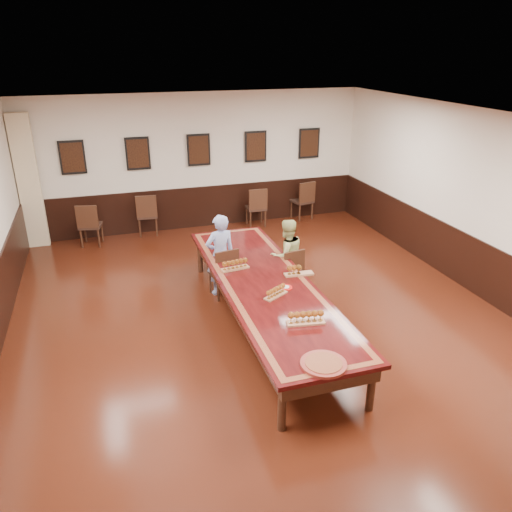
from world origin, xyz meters
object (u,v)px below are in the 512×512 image
object	(u,v)px
chair_woman	(289,270)
spare_chair_d	(302,200)
person_woman	(286,256)
conference_table	(266,291)
carved_platter	(324,364)
spare_chair_b	(147,214)
person_man	(220,255)
chair_man	(223,271)
spare_chair_c	(256,207)
spare_chair_a	(90,224)

from	to	relation	value
chair_woman	spare_chair_d	bearing A→B (deg)	-125.48
person_woman	conference_table	size ratio (longest dim) A/B	0.27
person_woman	carved_platter	size ratio (longest dim) A/B	2.18
person_woman	spare_chair_b	bearing A→B (deg)	-70.83
chair_woman	conference_table	size ratio (longest dim) A/B	0.17
person_man	conference_table	size ratio (longest dim) A/B	0.30
spare_chair_d	person_woman	distance (m)	4.15
conference_table	chair_man	bearing A→B (deg)	107.94
person_woman	conference_table	xyz separation A→B (m)	(-0.75, -1.06, -0.07)
chair_woman	chair_man	bearing A→B (deg)	-21.26
spare_chair_b	carved_platter	xyz separation A→B (m)	(1.26, -7.07, 0.27)
spare_chair_c	spare_chair_d	size ratio (longest dim) A/B	0.98
spare_chair_d	carved_platter	world-z (taller)	spare_chair_d
chair_woman	spare_chair_c	xyz separation A→B (m)	(0.54, 3.64, 0.05)
conference_table	carved_platter	bearing A→B (deg)	-91.43
spare_chair_b	person_woman	xyz separation A→B (m)	(2.07, -3.74, 0.18)
spare_chair_c	carved_platter	bearing A→B (deg)	81.33
carved_platter	spare_chair_a	bearing A→B (deg)	110.69
spare_chair_d	carved_platter	bearing A→B (deg)	57.21
person_man	chair_man	bearing A→B (deg)	90.00
spare_chair_c	person_woman	bearing A→B (deg)	83.68
carved_platter	person_woman	bearing A→B (deg)	76.36
carved_platter	spare_chair_b	bearing A→B (deg)	100.14
spare_chair_c	person_man	size ratio (longest dim) A/B	0.66
spare_chair_d	chair_man	bearing A→B (deg)	37.94
spare_chair_a	carved_platter	size ratio (longest dim) A/B	1.57
spare_chair_c	carved_platter	size ratio (longest dim) A/B	1.57
spare_chair_d	spare_chair_b	bearing A→B (deg)	-12.56
spare_chair_a	spare_chair_d	bearing A→B (deg)	-164.45
person_woman	carved_platter	distance (m)	3.43
spare_chair_a	person_man	bearing A→B (deg)	136.98
spare_chair_c	chair_woman	bearing A→B (deg)	84.14
spare_chair_b	spare_chair_c	bearing A→B (deg)	-178.17
person_man	spare_chair_c	bearing A→B (deg)	-126.73
chair_man	spare_chair_d	distance (m)	4.66
spare_chair_d	conference_table	size ratio (longest dim) A/B	0.20
chair_woman	person_man	world-z (taller)	person_man
spare_chair_a	spare_chair_d	world-z (taller)	spare_chair_d
chair_woman	conference_table	xyz separation A→B (m)	(-0.77, -0.97, 0.18)
person_woman	spare_chair_a	bearing A→B (deg)	-55.32
person_man	spare_chair_b	bearing A→B (deg)	-84.78
spare_chair_d	spare_chair_c	bearing A→B (deg)	-4.96
spare_chair_c	carved_platter	world-z (taller)	spare_chair_c
spare_chair_a	spare_chair_c	world-z (taller)	spare_chair_a
spare_chair_a	spare_chair_c	bearing A→B (deg)	-165.76
spare_chair_a	person_man	distance (m)	3.87
spare_chair_b	person_man	xyz separation A→B (m)	(0.91, -3.50, 0.25)
person_man	person_woman	xyz separation A→B (m)	(1.16, -0.24, -0.06)
spare_chair_a	spare_chair_d	size ratio (longest dim) A/B	0.98
chair_woman	person_man	size ratio (longest dim) A/B	0.58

